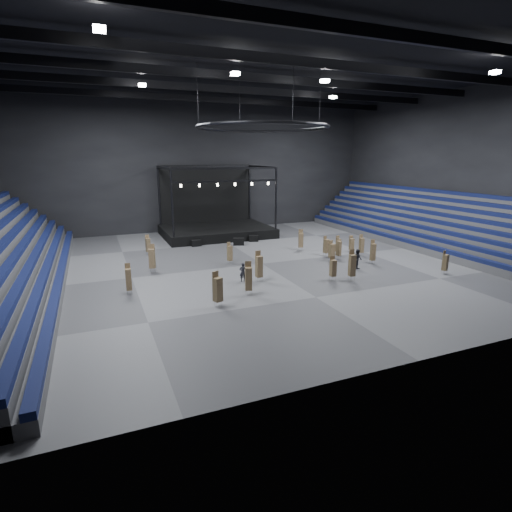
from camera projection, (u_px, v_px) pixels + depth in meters
name	position (u px, v px, depth m)	size (l,w,h in m)	color
floor	(262.00, 264.00, 39.81)	(50.00, 50.00, 0.00)	#535355
ceiling	(263.00, 68.00, 35.40)	(50.00, 42.00, 0.20)	black
wall_back	(204.00, 166.00, 56.44)	(50.00, 0.20, 18.00)	black
wall_front	(438.00, 188.00, 18.77)	(50.00, 0.20, 18.00)	black
wall_right	(458.00, 169.00, 46.82)	(0.20, 42.00, 18.00)	black
bleachers_right	(437.00, 231.00, 47.84)	(7.20, 40.00, 6.40)	#4B4B4E
stage	(215.00, 224.00, 54.01)	(14.00, 10.00, 9.20)	black
truss_ring	(262.00, 127.00, 36.62)	(12.30, 12.30, 5.15)	black
roof_girders	(263.00, 78.00, 35.60)	(49.00, 30.35, 0.70)	black
floodlights	(282.00, 77.00, 32.16)	(28.60, 16.60, 0.25)	white
flight_case_left	(196.00, 243.00, 47.38)	(1.13, 0.56, 0.75)	black
flight_case_mid	(239.00, 242.00, 47.98)	(1.30, 0.65, 0.86)	black
flight_case_right	(254.00, 238.00, 50.00)	(1.16, 0.58, 0.77)	black
chair_stack_0	(352.00, 244.00, 43.96)	(0.50, 0.50, 1.94)	silver
chair_stack_1	(339.00, 248.00, 41.42)	(0.56, 0.56, 2.23)	silver
chair_stack_2	(129.00, 279.00, 30.74)	(0.46, 0.46, 2.47)	silver
chair_stack_3	(301.00, 240.00, 44.94)	(0.63, 0.63, 2.44)	silver
chair_stack_4	(218.00, 289.00, 28.11)	(0.70, 0.70, 2.61)	silver
chair_stack_5	(373.00, 252.00, 39.50)	(0.48, 0.48, 2.45)	silver
chair_stack_6	(333.00, 268.00, 34.25)	(0.47, 0.47, 2.16)	silver
chair_stack_7	(445.00, 262.00, 36.08)	(0.52, 0.52, 2.16)	silver
chair_stack_8	(352.00, 265.00, 34.17)	(0.56, 0.56, 2.74)	silver
chair_stack_9	(259.00, 266.00, 33.84)	(0.54, 0.54, 2.69)	silver
chair_stack_10	(248.00, 278.00, 30.56)	(0.62, 0.62, 2.66)	silver
chair_stack_11	(148.00, 245.00, 43.04)	(0.52, 0.52, 2.21)	silver
chair_stack_12	(230.00, 253.00, 39.45)	(0.52, 0.52, 2.20)	silver
chair_stack_13	(152.00, 258.00, 36.56)	(0.66, 0.66, 2.65)	silver
chair_stack_14	(361.00, 245.00, 42.76)	(0.44, 0.44, 2.31)	silver
chair_stack_15	(326.00, 246.00, 42.47)	(0.61, 0.61, 2.21)	silver
chair_stack_16	(332.00, 250.00, 40.33)	(0.54, 0.54, 2.18)	silver
chair_stack_17	(338.00, 245.00, 43.04)	(0.45, 0.45, 2.12)	silver
man_center	(243.00, 272.00, 34.00)	(0.60, 0.39, 1.65)	black
crew_member	(358.00, 259.00, 38.04)	(0.90, 0.70, 1.86)	black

